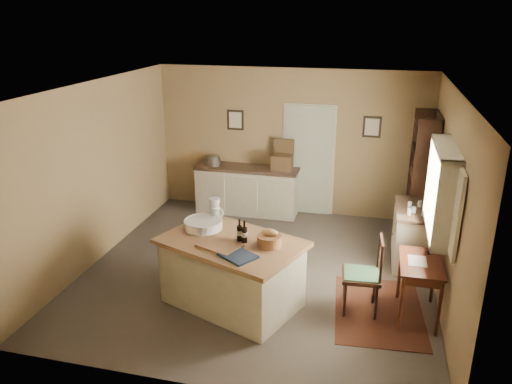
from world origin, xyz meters
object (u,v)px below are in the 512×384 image
desk_chair (361,276)px  writing_desk (421,269)px  sideboard (247,188)px  work_island (232,270)px  right_cabinet (413,235)px  shelving_unit (424,179)px

desk_chair → writing_desk: bearing=-0.5°
sideboard → writing_desk: (2.95, -2.84, 0.18)m
work_island → writing_desk: 2.36m
work_island → sideboard: work_island is taller
sideboard → writing_desk: bearing=-43.9°
right_cabinet → work_island: bearing=-143.4°
sideboard → shelving_unit: size_ratio=0.91×
writing_desk → shelving_unit: shelving_unit is taller
writing_desk → shelving_unit: 2.44m
right_cabinet → sideboard: bearing=154.9°
desk_chair → work_island: bearing=-176.6°
work_island → right_cabinet: work_island is taller
sideboard → writing_desk: size_ratio=2.31×
writing_desk → shelving_unit: (0.16, 2.40, 0.40)m
writing_desk → right_cabinet: right_cabinet is taller
right_cabinet → shelving_unit: 1.13m
sideboard → shelving_unit: 3.19m
desk_chair → shelving_unit: size_ratio=0.47×
sideboard → right_cabinet: 3.26m
work_island → desk_chair: work_island is taller
sideboard → right_cabinet: size_ratio=1.86×
work_island → desk_chair: (1.63, 0.22, 0.02)m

